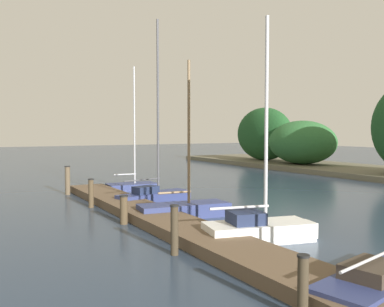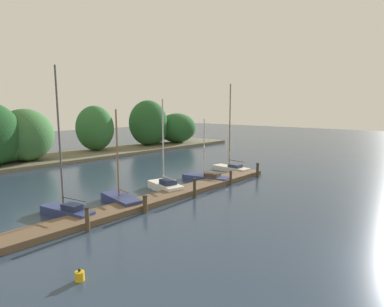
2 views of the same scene
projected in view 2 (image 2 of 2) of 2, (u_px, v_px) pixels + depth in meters
dock_pier at (163, 197)px, 21.11m from camera, size 23.02×1.80×0.35m
far_shore at (63, 136)px, 37.21m from camera, size 62.05×8.00×7.20m
sailboat_1 at (66, 209)px, 17.74m from camera, size 1.63×3.93×8.41m
sailboat_2 at (120, 198)px, 20.14m from camera, size 1.60×3.76×6.04m
sailboat_3 at (165, 185)px, 23.40m from camera, size 2.00×3.62×6.76m
sailboat_4 at (206, 177)px, 26.51m from camera, size 2.02×4.32×5.20m
sailboat_5 at (230, 167)px, 30.44m from camera, size 1.46×4.04×8.36m
mooring_piling_1 at (87, 220)px, 15.55m from camera, size 0.26×0.26×1.26m
mooring_piling_2 at (145, 204)px, 18.41m from camera, size 0.31×0.31×1.03m
mooring_piling_3 at (195, 188)px, 21.43m from camera, size 0.24×0.24×1.36m
mooring_piling_4 at (231, 178)px, 24.96m from camera, size 0.23×0.23×1.17m
mooring_piling_5 at (257, 170)px, 27.66m from camera, size 0.27×0.27×1.30m
channel_buoy_0 at (80, 276)px, 11.21m from camera, size 0.33×0.33×0.46m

